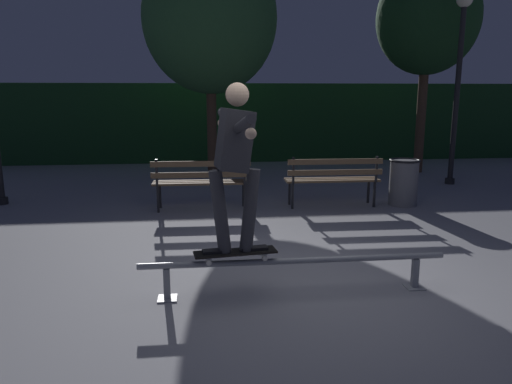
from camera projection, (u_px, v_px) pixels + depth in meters
The scene contains 11 objects.
ground_plane at pixel (291, 286), 4.87m from camera, with size 90.00×90.00×0.00m, color gray.
hedge_backdrop at pixel (231, 122), 13.87m from camera, with size 24.00×1.20×2.17m, color #193D1E.
grind_rail at pixel (295, 265), 4.63m from camera, with size 2.98×0.18×0.36m.
skateboard at pixel (235, 253), 4.54m from camera, with size 0.80×0.30×0.09m.
skateboarder at pixel (235, 154), 4.35m from camera, with size 0.63×1.40×1.56m.
park_bench_leftmost at pixel (201, 179), 7.88m from camera, with size 1.61×0.45×0.88m.
park_bench_left_center at pixel (333, 176), 8.12m from camera, with size 1.61×0.45×0.88m.
tree_far_right at pixel (428, 19), 11.13m from camera, with size 2.35×2.35×4.91m.
tree_behind_benches at pixel (210, 19), 10.60m from camera, with size 2.97×2.97×5.15m.
lamp_post_right at pixel (459, 65), 9.82m from camera, with size 0.32×0.32×3.90m.
trash_can at pixel (404, 182), 8.30m from camera, with size 0.52×0.52×0.80m.
Camera 1 is at (-0.86, -4.50, 1.92)m, focal length 33.77 mm.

